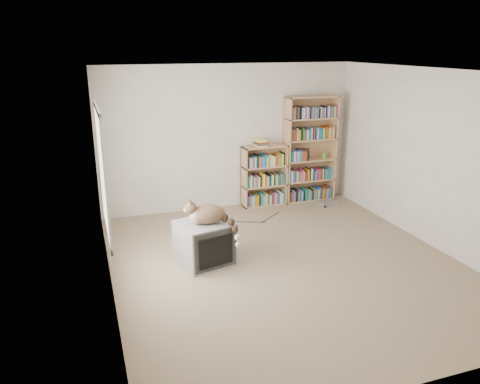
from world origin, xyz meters
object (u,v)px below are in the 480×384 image
object	(u,v)px
bookcase_tall	(310,152)
bookcase_short	(264,178)
cat	(212,217)
dvd_player	(328,203)
crt_tv	(204,243)

from	to	relation	value
bookcase_tall	bookcase_short	world-z (taller)	bookcase_tall
cat	bookcase_tall	world-z (taller)	bookcase_tall
bookcase_tall	bookcase_short	distance (m)	0.99
cat	dvd_player	bearing A→B (deg)	35.63
bookcase_tall	dvd_player	bearing A→B (deg)	-64.07
bookcase_tall	dvd_player	size ratio (longest dim) A/B	5.97
crt_tv	dvd_player	distance (m)	3.14
bookcase_short	dvd_player	distance (m)	1.27
crt_tv	bookcase_short	world-z (taller)	bookcase_short
crt_tv	bookcase_tall	bearing A→B (deg)	24.14
crt_tv	bookcase_tall	size ratio (longest dim) A/B	0.41
cat	bookcase_short	bearing A→B (deg)	57.07
bookcase_short	dvd_player	size ratio (longest dim) A/B	3.39
bookcase_tall	dvd_player	world-z (taller)	bookcase_tall
crt_tv	dvd_player	world-z (taller)	crt_tv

